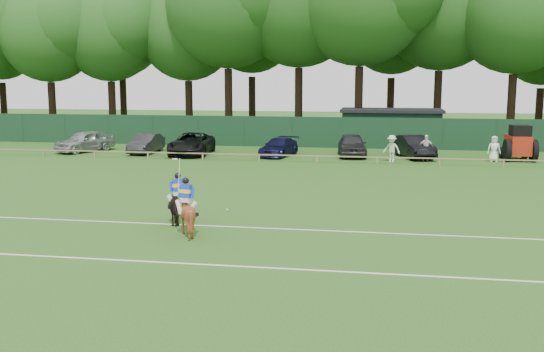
% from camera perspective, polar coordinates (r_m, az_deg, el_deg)
% --- Properties ---
extents(ground, '(160.00, 160.00, 0.00)m').
position_cam_1_polar(ground, '(25.61, -2.26, -4.10)').
color(ground, '#1E4C14').
rests_on(ground, ground).
extents(horse_dark, '(1.38, 1.85, 1.42)m').
position_cam_1_polar(horse_dark, '(25.43, -8.40, -2.64)').
color(horse_dark, black).
rests_on(horse_dark, ground).
extents(horse_chestnut, '(1.56, 1.68, 1.57)m').
position_cam_1_polar(horse_chestnut, '(23.46, -7.69, -3.42)').
color(horse_chestnut, brown).
rests_on(horse_chestnut, ground).
extents(sedan_silver, '(3.80, 5.23, 1.65)m').
position_cam_1_polar(sedan_silver, '(50.96, -16.44, 3.02)').
color(sedan_silver, '#ADB1B3').
rests_on(sedan_silver, ground).
extents(sedan_grey, '(1.55, 4.41, 1.45)m').
position_cam_1_polar(sedan_grey, '(49.00, -11.22, 2.87)').
color(sedan_grey, '#28282A').
rests_on(sedan_grey, ground).
extents(suv_black, '(3.10, 5.99, 1.62)m').
position_cam_1_polar(suv_black, '(47.50, -7.23, 2.88)').
color(suv_black, black).
rests_on(suv_black, ground).
extents(sedan_navy, '(2.71, 4.79, 1.31)m').
position_cam_1_polar(sedan_navy, '(46.32, 0.61, 2.61)').
color(sedan_navy, '#111137').
rests_on(sedan_navy, ground).
extents(hatch_grey, '(2.42, 5.00, 1.65)m').
position_cam_1_polar(hatch_grey, '(46.49, 7.18, 2.77)').
color(hatch_grey, '#302F32').
rests_on(hatch_grey, ground).
extents(estate_black, '(3.11, 5.11, 1.59)m').
position_cam_1_polar(estate_black, '(46.38, 12.60, 2.58)').
color(estate_black, black).
rests_on(estate_black, ground).
extents(spectator_left, '(1.34, 1.04, 1.83)m').
position_cam_1_polar(spectator_left, '(43.78, 10.68, 2.42)').
color(spectator_left, silver).
rests_on(spectator_left, ground).
extents(spectator_mid, '(1.10, 0.58, 1.80)m').
position_cam_1_polar(spectator_mid, '(44.94, 13.62, 2.47)').
color(spectator_mid, silver).
rests_on(spectator_mid, ground).
extents(spectator_right, '(0.87, 0.57, 1.77)m').
position_cam_1_polar(spectator_right, '(45.70, 19.28, 2.31)').
color(spectator_right, white).
rests_on(spectator_right, ground).
extents(rider_dark, '(0.90, 0.57, 1.41)m').
position_cam_1_polar(rider_dark, '(25.29, -8.43, -1.16)').
color(rider_dark, silver).
rests_on(rider_dark, ground).
extents(rider_chestnut, '(0.93, 0.69, 2.05)m').
position_cam_1_polar(rider_chestnut, '(23.31, -7.74, -1.69)').
color(rider_chestnut, silver).
rests_on(rider_chestnut, ground).
extents(polo_ball, '(0.09, 0.09, 0.09)m').
position_cam_1_polar(polo_ball, '(27.64, -4.04, -3.04)').
color(polo_ball, silver).
rests_on(polo_ball, ground).
extents(pitch_lines, '(60.00, 5.10, 0.01)m').
position_cam_1_polar(pitch_lines, '(22.30, -4.15, -6.08)').
color(pitch_lines, silver).
rests_on(pitch_lines, ground).
extents(pitch_rail, '(62.10, 0.10, 0.50)m').
position_cam_1_polar(pitch_rail, '(43.04, 2.76, 1.83)').
color(pitch_rail, '#997F5B').
rests_on(pitch_rail, ground).
extents(perimeter_fence, '(92.08, 0.08, 2.50)m').
position_cam_1_polar(perimeter_fence, '(51.85, 4.00, 3.93)').
color(perimeter_fence, '#14351E').
rests_on(perimeter_fence, ground).
extents(utility_shed, '(8.40, 4.40, 3.04)m').
position_cam_1_polar(utility_shed, '(54.56, 10.63, 4.35)').
color(utility_shed, '#14331E').
rests_on(utility_shed, ground).
extents(tree_row, '(96.00, 12.00, 21.00)m').
position_cam_1_polar(tree_row, '(59.75, 6.69, 3.35)').
color(tree_row, '#26561C').
rests_on(tree_row, ground).
extents(tractor, '(2.13, 3.02, 2.46)m').
position_cam_1_polar(tractor, '(46.88, 21.22, 2.70)').
color(tractor, '#A7240F').
rests_on(tractor, ground).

